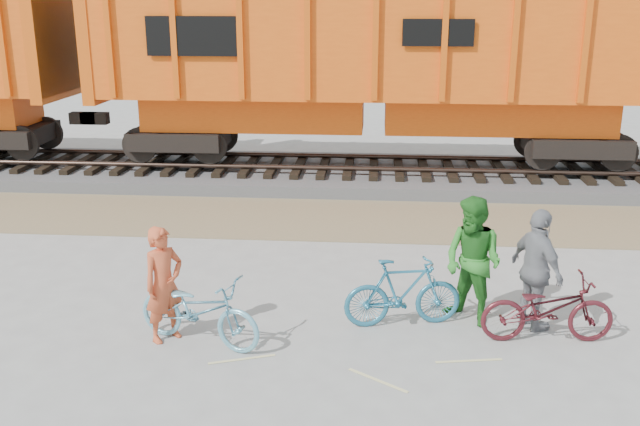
# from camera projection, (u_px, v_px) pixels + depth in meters

# --- Properties ---
(ground) EXTENTS (120.00, 120.00, 0.00)m
(ground) POSITION_uv_depth(u_px,v_px,m) (322.00, 335.00, 10.13)
(ground) COLOR #9E9E99
(ground) RESTS_ON ground
(gravel_strip) EXTENTS (120.00, 3.00, 0.02)m
(gravel_strip) POSITION_uv_depth(u_px,v_px,m) (342.00, 219.00, 15.37)
(gravel_strip) COLOR #907C59
(gravel_strip) RESTS_ON ground
(ballast_bed) EXTENTS (120.00, 4.00, 0.30)m
(ballast_bed) POSITION_uv_depth(u_px,v_px,m) (349.00, 174.00, 18.67)
(ballast_bed) COLOR slate
(ballast_bed) RESTS_ON ground
(track) EXTENTS (120.00, 2.60, 0.24)m
(track) POSITION_uv_depth(u_px,v_px,m) (349.00, 162.00, 18.58)
(track) COLOR black
(track) RESTS_ON ballast_bed
(hopper_car_center) EXTENTS (14.00, 3.13, 4.65)m
(hopper_car_center) POSITION_uv_depth(u_px,v_px,m) (375.00, 64.00, 17.79)
(hopper_car_center) COLOR black
(hopper_car_center) RESTS_ON track
(bicycle_blue) EXTENTS (2.01, 1.27, 1.00)m
(bicycle_blue) POSITION_uv_depth(u_px,v_px,m) (199.00, 310.00, 9.75)
(bicycle_blue) COLOR #6AAFC7
(bicycle_blue) RESTS_ON ground
(bicycle_teal) EXTENTS (1.78, 0.83, 1.03)m
(bicycle_teal) POSITION_uv_depth(u_px,v_px,m) (403.00, 292.00, 10.29)
(bicycle_teal) COLOR #256C89
(bicycle_teal) RESTS_ON ground
(bicycle_maroon) EXTENTS (1.87, 0.77, 0.96)m
(bicycle_maroon) POSITION_uv_depth(u_px,v_px,m) (548.00, 309.00, 9.83)
(bicycle_maroon) COLOR #4C171D
(bicycle_maroon) RESTS_ON ground
(person_solo) EXTENTS (0.69, 0.71, 1.65)m
(person_solo) POSITION_uv_depth(u_px,v_px,m) (164.00, 284.00, 9.79)
(person_solo) COLOR #C74F2B
(person_solo) RESTS_ON ground
(person_man) EXTENTS (1.16, 1.16, 1.90)m
(person_man) POSITION_uv_depth(u_px,v_px,m) (473.00, 261.00, 10.28)
(person_man) COLOR #277424
(person_man) RESTS_ON ground
(person_woman) EXTENTS (0.85, 1.14, 1.79)m
(person_woman) POSITION_uv_depth(u_px,v_px,m) (537.00, 270.00, 10.10)
(person_woman) COLOR gray
(person_woman) RESTS_ON ground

